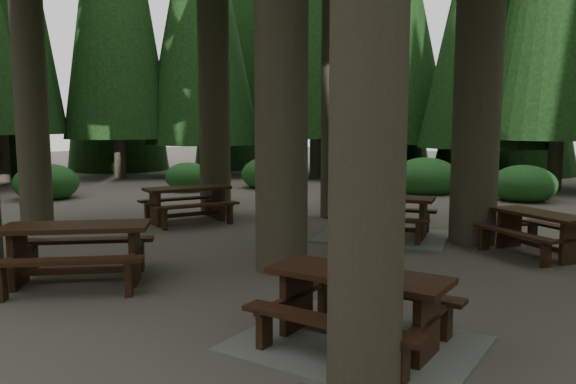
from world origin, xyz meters
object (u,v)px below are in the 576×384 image
Objects in this scene: picnic_table_b at (188,199)px; picnic_table_c at (384,223)px; picnic_table_e at (77,245)px; picnic_table_d at (539,227)px; picnic_table_a at (357,322)px.

picnic_table_c reaches higher than picnic_table_b.
picnic_table_b is 5.26m from picnic_table_e.
picnic_table_c reaches higher than picnic_table_d.
picnic_table_e is at bearing -178.43° from picnic_table_a.
picnic_table_a is 1.07× the size of picnic_table_b.
picnic_table_c reaches higher than picnic_table_a.
picnic_table_b reaches higher than picnic_table_a.
picnic_table_b is (-7.20, 3.90, 0.29)m from picnic_table_a.
picnic_table_a is at bearing -39.52° from picnic_table_e.
picnic_table_e is at bearing -127.70° from picnic_table_b.
picnic_table_e reaches higher than picnic_table_c.
picnic_table_c is 1.37× the size of picnic_table_d.
picnic_table_e is (-4.71, -6.22, 0.08)m from picnic_table_d.
picnic_table_e reaches higher than picnic_table_a.
picnic_table_b is at bearing -138.67° from picnic_table_d.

